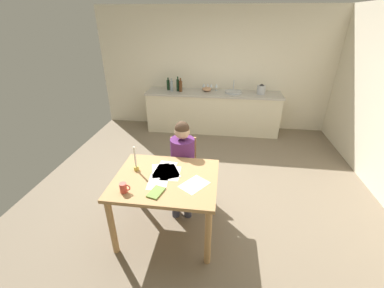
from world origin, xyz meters
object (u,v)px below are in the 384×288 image
at_px(candlestick, 136,164).
at_px(book_magazine, 156,192).
at_px(bottle_sauce, 181,86).
at_px(stovetop_kettle, 261,89).
at_px(sink_unit, 233,92).
at_px(wine_glass_back_right, 204,85).
at_px(bottle_vinegar, 172,86).
at_px(dining_table, 166,186).
at_px(coffee_mug, 124,188).
at_px(bottle_wine_red, 178,85).
at_px(wine_glass_back_left, 208,85).
at_px(mixing_bowl, 207,89).
at_px(person_seated, 182,160).
at_px(wine_glass_near_sink, 216,86).
at_px(bottle_oil, 168,85).
at_px(wine_glass_by_kettle, 211,85).
at_px(chair_at_table, 183,166).

height_order(candlestick, book_magazine, candlestick).
distance_m(bottle_sauce, stovetop_kettle, 1.73).
height_order(sink_unit, wine_glass_back_right, sink_unit).
height_order(book_magazine, bottle_vinegar, bottle_vinegar).
height_order(dining_table, coffee_mug, coffee_mug).
distance_m(bottle_wine_red, wine_glass_back_left, 0.66).
bearing_deg(mixing_bowl, person_seated, -92.34).
xyz_separation_m(dining_table, bottle_sauce, (-0.37, 3.08, 0.37)).
bearing_deg(wine_glass_near_sink, stovetop_kettle, -8.92).
relative_size(bottle_oil, bottle_wine_red, 0.86).
relative_size(person_seated, wine_glass_back_right, 7.76).
bearing_deg(book_magazine, mixing_bowl, 101.62).
relative_size(bottle_sauce, stovetop_kettle, 1.33).
xyz_separation_m(sink_unit, bottle_wine_red, (-1.22, -0.00, 0.11)).
height_order(person_seated, wine_glass_back_right, person_seated).
relative_size(dining_table, wine_glass_near_sink, 7.44).
bearing_deg(dining_table, bottle_oil, 101.90).
xyz_separation_m(bottle_wine_red, wine_glass_by_kettle, (0.72, 0.15, -0.02)).
height_order(chair_at_table, book_magazine, chair_at_table).
bearing_deg(sink_unit, bottle_oil, 177.65).
xyz_separation_m(bottle_vinegar, bottle_sauce, (0.20, -0.02, 0.01)).
height_order(bottle_oil, bottle_wine_red, bottle_wine_red).
bearing_deg(bottle_vinegar, candlestick, -86.12).
xyz_separation_m(dining_table, mixing_bowl, (0.20, 3.18, 0.29)).
bearing_deg(mixing_bowl, chair_at_table, -92.81).
bearing_deg(bottle_oil, wine_glass_near_sink, 4.62).
distance_m(bottle_wine_red, wine_glass_near_sink, 0.85).
xyz_separation_m(book_magazine, wine_glass_near_sink, (0.44, 3.55, 0.23)).
xyz_separation_m(bottle_oil, mixing_bowl, (0.87, -0.00, -0.07)).
relative_size(sink_unit, wine_glass_back_right, 2.34).
relative_size(bottle_vinegar, stovetop_kettle, 1.25).
relative_size(bottle_wine_red, stovetop_kettle, 1.42).
bearing_deg(bottle_vinegar, bottle_oil, 136.81).
bearing_deg(bottle_oil, dining_table, -78.10).
distance_m(coffee_mug, wine_glass_back_left, 3.63).
height_order(bottle_sauce, wine_glass_back_right, bottle_sauce).
distance_m(person_seated, candlestick, 0.67).
xyz_separation_m(bottle_oil, wine_glass_back_right, (0.79, 0.09, -0.01)).
bearing_deg(bottle_wine_red, mixing_bowl, 5.23).
xyz_separation_m(book_magazine, mixing_bowl, (0.23, 3.46, 0.17)).
bearing_deg(candlestick, book_magazine, -48.51).
height_order(bottle_oil, bottle_vinegar, bottle_vinegar).
height_order(bottle_oil, stovetop_kettle, bottle_oil).
bearing_deg(coffee_mug, chair_at_table, 66.48).
bearing_deg(mixing_bowl, wine_glass_back_right, 131.37).
distance_m(person_seated, stovetop_kettle, 2.88).
bearing_deg(wine_glass_by_kettle, sink_unit, -16.50).
bearing_deg(sink_unit, coffee_mug, -108.38).
height_order(book_magazine, wine_glass_back_left, wine_glass_back_left).
distance_m(book_magazine, mixing_bowl, 3.47).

